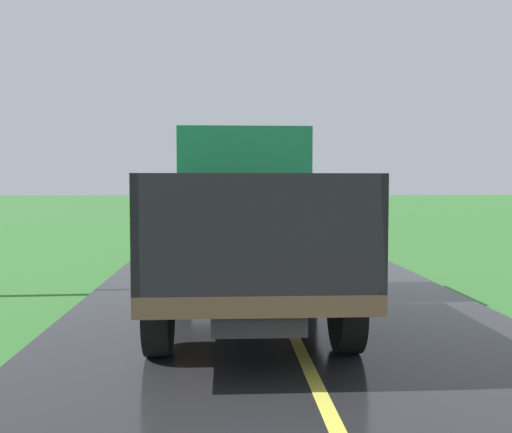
% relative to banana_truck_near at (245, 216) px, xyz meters
% --- Properties ---
extents(banana_truck_near, '(2.38, 5.82, 2.80)m').
position_rel_banana_truck_near_xyz_m(banana_truck_near, '(0.00, 0.00, 0.00)').
color(banana_truck_near, '#2D2D30').
rests_on(banana_truck_near, road_surface).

